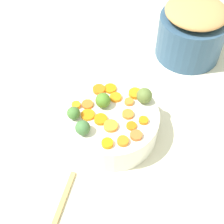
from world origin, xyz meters
TOP-DOWN VIEW (x-y plane):
  - tabletop at (0.00, 0.00)m, footprint 2.40×2.40m
  - serving_bowl_carrots at (0.03, -0.02)m, footprint 0.26×0.26m
  - metal_pot at (0.30, -0.36)m, footprint 0.22×0.22m
  - stuffing_mound at (0.30, -0.36)m, footprint 0.20×0.20m
  - carrot_slice_0 at (-0.02, -0.06)m, footprint 0.04×0.04m
  - carrot_slice_1 at (0.04, 0.04)m, footprint 0.05×0.05m
  - carrot_slice_2 at (-0.06, -0.03)m, footprint 0.04×0.04m
  - carrot_slice_3 at (0.08, -0.10)m, footprint 0.04×0.04m
  - carrot_slice_4 at (0.08, -0.05)m, footprint 0.04×0.04m
  - carrot_slice_5 at (0.06, -0.08)m, footprint 0.03×0.03m
  - carrot_slice_6 at (0.08, 0.07)m, footprint 0.03×0.03m
  - carrot_slice_7 at (-0.01, -0.01)m, footprint 0.05×0.05m
  - carrot_slice_8 at (0.02, -0.06)m, footprint 0.04×0.04m
  - carrot_slice_9 at (0.02, 0.01)m, footprint 0.04×0.04m
  - carrot_slice_10 at (-0.06, 0.01)m, footprint 0.04×0.04m
  - carrot_slice_11 at (0.12, -0.04)m, footprint 0.05×0.05m
  - carrot_slice_12 at (0.08, 0.04)m, footprint 0.04×0.04m
  - carrot_slice_13 at (-0.05, -0.06)m, footprint 0.04×0.04m
  - carrot_slice_14 at (-0.01, -0.10)m, footprint 0.03×0.03m
  - carrot_slice_15 at (0.12, -0.01)m, footprint 0.04×0.04m
  - brussels_sprout_0 at (-0.01, 0.06)m, footprint 0.04×0.04m
  - brussels_sprout_1 at (0.07, -0.01)m, footprint 0.04×0.04m
  - brussels_sprout_2 at (0.04, 0.08)m, footprint 0.03×0.03m
  - brussels_sprout_3 at (0.05, -0.12)m, footprint 0.04×0.04m

SIDE VIEW (x-z plane):
  - tabletop at x=0.00m, z-range 0.00..0.02m
  - serving_bowl_carrots at x=0.03m, z-range 0.02..0.11m
  - metal_pot at x=0.30m, z-range 0.02..0.17m
  - carrot_slice_0 at x=-0.02m, z-range 0.11..0.11m
  - carrot_slice_1 at x=0.04m, z-range 0.11..0.11m
  - carrot_slice_12 at x=0.08m, z-range 0.11..0.11m
  - carrot_slice_11 at x=0.12m, z-range 0.11..0.11m
  - carrot_slice_8 at x=0.02m, z-range 0.11..0.11m
  - carrot_slice_4 at x=0.08m, z-range 0.11..0.11m
  - carrot_slice_9 at x=0.02m, z-range 0.11..0.12m
  - carrot_slice_5 at x=0.06m, z-range 0.11..0.12m
  - carrot_slice_14 at x=-0.01m, z-range 0.11..0.12m
  - carrot_slice_15 at x=0.12m, z-range 0.11..0.12m
  - carrot_slice_7 at x=-0.01m, z-range 0.11..0.12m
  - carrot_slice_13 at x=-0.05m, z-range 0.11..0.12m
  - carrot_slice_6 at x=0.08m, z-range 0.11..0.12m
  - carrot_slice_3 at x=0.08m, z-range 0.11..0.12m
  - carrot_slice_2 at x=-0.06m, z-range 0.11..0.12m
  - carrot_slice_10 at x=-0.06m, z-range 0.11..0.12m
  - brussels_sprout_2 at x=0.04m, z-range 0.11..0.14m
  - brussels_sprout_0 at x=-0.01m, z-range 0.11..0.14m
  - brussels_sprout_1 at x=0.07m, z-range 0.11..0.15m
  - brussels_sprout_3 at x=0.05m, z-range 0.11..0.15m
  - stuffing_mound at x=0.30m, z-range 0.17..0.22m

